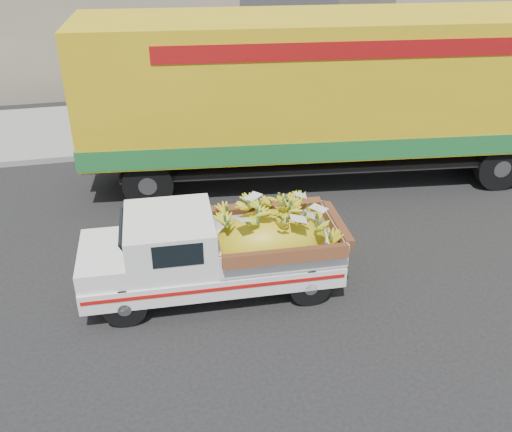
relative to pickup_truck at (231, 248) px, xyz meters
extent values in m
plane|color=black|center=(1.36, -0.71, -0.81)|extent=(100.00, 100.00, 0.00)
cube|color=gray|center=(1.36, 6.32, -0.74)|extent=(60.00, 0.25, 0.15)
cube|color=gray|center=(1.36, 8.42, -0.74)|extent=(60.00, 4.00, 0.14)
cylinder|color=black|center=(-1.83, -0.60, -0.46)|extent=(0.70, 0.23, 0.69)
cylinder|color=black|center=(-1.78, 0.73, -0.46)|extent=(0.70, 0.23, 0.69)
cylinder|color=black|center=(1.19, -0.71, -0.46)|extent=(0.70, 0.23, 0.69)
cylinder|color=black|center=(1.23, 0.62, -0.46)|extent=(0.70, 0.23, 0.69)
cube|color=silver|center=(-0.34, 0.01, -0.30)|extent=(4.35, 1.71, 0.36)
cube|color=#A50F0C|center=(-0.37, -0.77, -0.24)|extent=(4.21, 0.16, 0.06)
cube|color=silver|center=(-2.45, 0.09, -0.40)|extent=(0.15, 1.52, 0.13)
cube|color=silver|center=(-2.10, 0.08, 0.04)|extent=(0.83, 1.49, 0.33)
cube|color=silver|center=(-1.00, 0.04, 0.29)|extent=(1.47, 1.54, 0.82)
cube|color=black|center=(-0.94, -0.72, 0.44)|extent=(0.78, 0.04, 0.38)
cube|color=silver|center=(0.75, -0.03, 0.11)|extent=(2.16, 1.63, 0.47)
ellipsoid|color=gold|center=(0.66, -0.02, 0.01)|extent=(1.94, 1.31, 1.17)
cylinder|color=black|center=(8.12, 4.37, -0.26)|extent=(1.13, 0.43, 1.10)
cylinder|color=black|center=(6.72, 2.51, -0.26)|extent=(1.13, 0.43, 1.10)
cylinder|color=black|center=(6.93, 4.49, -0.26)|extent=(1.13, 0.43, 1.10)
cylinder|color=black|center=(-1.24, 3.35, -0.26)|extent=(1.13, 0.43, 1.10)
cylinder|color=black|center=(-1.03, 5.34, -0.26)|extent=(1.13, 0.43, 1.10)
cube|color=black|center=(3.34, 3.87, -0.03)|extent=(12.04, 2.26, 0.36)
cube|color=gold|center=(3.34, 3.87, 1.57)|extent=(11.96, 3.73, 2.84)
cube|color=#1B612A|center=(3.34, 3.87, 0.40)|extent=(12.02, 3.76, 0.45)
cube|color=maroon|center=(3.21, 2.62, 2.54)|extent=(8.36, 0.91, 0.35)
camera|label=1|loc=(-1.32, -8.00, 5.20)|focal=40.00mm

